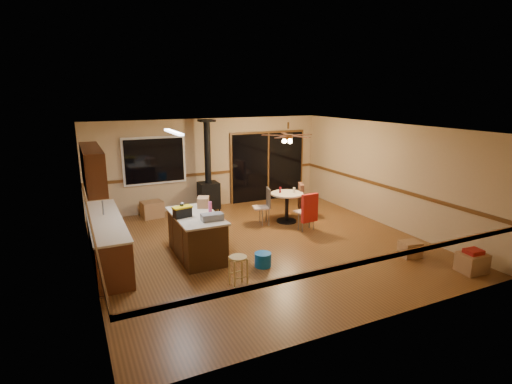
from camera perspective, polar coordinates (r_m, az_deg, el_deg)
floor at (r=9.04m, az=0.82°, el=-7.51°), size 7.00×7.00×0.00m
ceiling at (r=8.44m, az=0.88°, el=9.14°), size 7.00×7.00×0.00m
wall_back at (r=11.82m, az=-6.66°, el=4.11°), size 7.00×0.00×7.00m
wall_front at (r=5.85m, az=16.25°, el=-6.76°), size 7.00×0.00×7.00m
wall_left at (r=7.81m, az=-22.88°, el=-2.08°), size 0.00×7.00×7.00m
wall_right at (r=10.63m, az=18.06°, el=2.39°), size 0.00×7.00×7.00m
chair_rail at (r=8.72m, az=0.84°, el=-1.39°), size 7.00×7.00×0.08m
window at (r=11.34m, az=-14.30°, el=4.37°), size 1.72×0.10×1.32m
sliding_door at (r=12.55m, az=1.70°, el=3.62°), size 2.52×0.10×2.10m
lower_cabinets at (r=8.56m, az=-20.50°, el=-6.62°), size 0.60×3.00×0.86m
countertop at (r=8.42m, az=-20.76°, el=-3.75°), size 0.64×3.04×0.04m
upper_cabinets at (r=8.37m, az=-22.33°, el=3.22°), size 0.35×2.00×0.80m
kitchen_island at (r=8.37m, az=-8.49°, el=-6.16°), size 0.88×1.68×0.90m
wood_stove at (r=11.46m, az=-6.80°, el=0.87°), size 0.55×0.50×2.52m
ceiling_fan at (r=10.14m, az=4.61°, el=7.73°), size 0.24×0.24×0.55m
fluorescent_strip at (r=8.11m, az=-11.70°, el=8.38°), size 0.10×1.20×0.04m
toolbox_grey at (r=7.83m, az=-6.29°, el=-3.55°), size 0.43×0.25×0.13m
toolbox_black at (r=8.09m, az=-10.48°, el=-2.91°), size 0.37×0.24×0.19m
toolbox_yellow_lid at (r=8.06m, az=-10.51°, el=-2.16°), size 0.41×0.27×0.03m
box_on_island at (r=8.73m, az=-7.55°, el=-1.44°), size 0.35×0.39×0.22m
bottle_dark at (r=8.13m, az=-10.55°, el=-2.57°), size 0.09×0.09×0.26m
bottle_pink at (r=8.31m, az=-6.57°, el=-2.16°), size 0.09×0.09×0.23m
bottle_white at (r=8.45m, az=-10.46°, el=-2.17°), size 0.08×0.08×0.19m
bar_stool at (r=7.10m, az=-2.54°, el=-11.29°), size 0.35×0.35×0.56m
blue_bucket at (r=7.92m, az=0.99°, el=-9.65°), size 0.37×0.37×0.28m
dining_table at (r=10.46m, az=4.43°, el=-1.48°), size 0.85×0.85×0.78m
glass_red at (r=10.39m, az=3.47°, el=0.30°), size 0.07×0.07×0.15m
glass_cream at (r=10.42m, az=5.46°, el=0.27°), size 0.07×0.07×0.14m
chair_left at (r=10.23m, az=1.32°, el=-1.44°), size 0.49×0.49×0.51m
chair_near at (r=9.77m, az=7.58°, el=-2.26°), size 0.45×0.49×0.70m
chair_right at (r=10.81m, az=6.57°, el=-0.65°), size 0.59×0.57×0.70m
box_under_window at (r=11.25m, az=-14.60°, el=-2.41°), size 0.60×0.51×0.45m
box_corner_a at (r=8.71m, az=28.48°, el=-8.86°), size 0.52×0.45×0.37m
box_corner_b at (r=8.96m, az=21.17°, el=-7.60°), size 0.44×0.39×0.32m
box_small_red at (r=8.63m, az=28.65°, el=-7.47°), size 0.33×0.28×0.08m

